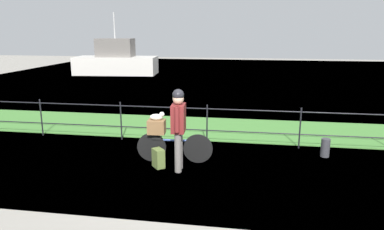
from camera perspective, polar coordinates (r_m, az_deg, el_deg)
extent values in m
plane|color=gray|center=(7.16, 0.57, -9.46)|extent=(60.00, 60.00, 0.00)
cube|color=#478438|center=(10.29, 3.33, -2.16)|extent=(27.00, 2.40, 0.03)
plane|color=#60849E|center=(19.84, 6.21, 5.41)|extent=(30.00, 30.00, 0.00)
cylinder|color=black|center=(10.33, -23.18, -0.39)|extent=(0.04, 0.04, 1.01)
cylinder|color=black|center=(9.34, -11.40, -0.94)|extent=(0.04, 0.04, 1.01)
cylinder|color=black|center=(8.82, 2.45, -1.54)|extent=(0.04, 0.04, 1.01)
cylinder|color=black|center=(8.86, 17.06, -2.08)|extent=(0.04, 0.04, 1.01)
cylinder|color=black|center=(8.86, 2.44, -2.49)|extent=(18.00, 0.03, 0.03)
cylinder|color=black|center=(8.72, 2.47, 1.01)|extent=(18.00, 0.03, 0.03)
cylinder|color=black|center=(7.62, 0.97, -5.47)|extent=(0.64, 0.08, 0.63)
cylinder|color=black|center=(7.76, -6.54, -5.19)|extent=(0.64, 0.08, 0.63)
cylinder|color=#3D569E|center=(7.62, -2.84, -4.10)|extent=(0.79, 0.09, 0.04)
cube|color=black|center=(7.67, -5.71, -3.69)|extent=(0.21, 0.10, 0.06)
cube|color=slate|center=(7.64, -5.72, -3.03)|extent=(0.37, 0.18, 0.02)
cube|color=brown|center=(7.60, -5.75, -1.89)|extent=(0.38, 0.31, 0.30)
ellipsoid|color=silver|center=(7.55, -5.79, -0.32)|extent=(0.29, 0.16, 0.13)
sphere|color=silver|center=(7.51, -4.90, 0.09)|extent=(0.11, 0.11, 0.11)
cylinder|color=slate|center=(7.30, -2.06, -5.58)|extent=(0.14, 0.14, 0.82)
cylinder|color=slate|center=(7.11, -2.28, -6.11)|extent=(0.14, 0.14, 0.82)
cube|color=maroon|center=(7.00, -2.22, -0.51)|extent=(0.28, 0.41, 0.56)
cylinder|color=maroon|center=(7.21, -1.98, 0.13)|extent=(0.10, 0.10, 0.50)
cylinder|color=maroon|center=(6.79, -2.47, -0.73)|extent=(0.10, 0.10, 0.50)
sphere|color=tan|center=(6.92, -2.25, 2.62)|extent=(0.22, 0.22, 0.22)
sphere|color=black|center=(6.90, -2.25, 3.25)|extent=(0.23, 0.23, 0.23)
cube|color=olive|center=(7.44, -5.46, -6.96)|extent=(0.32, 0.33, 0.40)
cylinder|color=#38383D|center=(8.56, 20.75, -4.97)|extent=(0.20, 0.20, 0.42)
cube|color=silver|center=(23.51, -12.15, 7.84)|extent=(5.32, 2.53, 1.12)
cube|color=slate|center=(23.43, -12.29, 10.60)|extent=(2.39, 1.65, 1.15)
cylinder|color=#B2B2B2|center=(23.40, -12.47, 13.96)|extent=(0.10, 0.10, 1.60)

